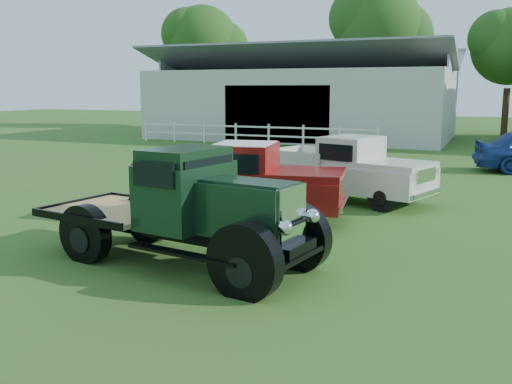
% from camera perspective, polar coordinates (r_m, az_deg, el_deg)
% --- Properties ---
extents(ground, '(120.00, 120.00, 0.00)m').
position_cam_1_polar(ground, '(10.79, -3.49, -6.47)').
color(ground, '#2B691B').
extents(shed_left, '(18.80, 10.20, 5.60)m').
position_cam_1_polar(shed_left, '(37.11, 4.77, 9.78)').
color(shed_left, beige).
rests_on(shed_left, ground).
extents(fence_rail, '(14.20, 0.16, 1.20)m').
position_cam_1_polar(fence_rail, '(31.95, -0.39, 5.79)').
color(fence_rail, white).
rests_on(fence_rail, ground).
extents(tree_a, '(6.30, 6.30, 10.50)m').
position_cam_1_polar(tree_a, '(47.97, -5.34, 12.81)').
color(tree_a, '#224C13').
rests_on(tree_a, ground).
extents(tree_b, '(6.90, 6.90, 11.50)m').
position_cam_1_polar(tree_b, '(44.17, 12.00, 13.50)').
color(tree_b, '#224C13').
rests_on(tree_b, ground).
extents(tree_c, '(5.40, 5.40, 9.00)m').
position_cam_1_polar(tree_c, '(42.27, 23.95, 11.32)').
color(tree_c, '#224C13').
rests_on(tree_c, ground).
extents(vintage_flatbed, '(5.55, 2.90, 2.10)m').
position_cam_1_polar(vintage_flatbed, '(10.21, -7.46, -1.45)').
color(vintage_flatbed, black).
rests_on(vintage_flatbed, ground).
extents(red_pickup, '(5.35, 2.78, 1.86)m').
position_cam_1_polar(red_pickup, '(13.71, -1.58, 1.14)').
color(red_pickup, maroon).
rests_on(red_pickup, ground).
extents(white_pickup, '(5.16, 3.24, 1.77)m').
position_cam_1_polar(white_pickup, '(16.26, 9.18, 2.29)').
color(white_pickup, beige).
rests_on(white_pickup, ground).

